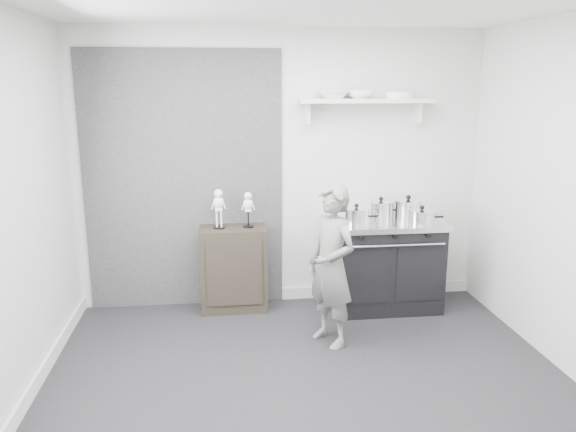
# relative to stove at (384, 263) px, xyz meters

# --- Properties ---
(ground) EXTENTS (4.00, 4.00, 0.00)m
(ground) POSITION_rel_stove_xyz_m (-0.98, -1.48, -0.45)
(ground) COLOR black
(ground) RESTS_ON ground
(room_shell) EXTENTS (4.02, 3.62, 2.71)m
(room_shell) POSITION_rel_stove_xyz_m (-1.07, -1.33, 1.19)
(room_shell) COLOR silver
(room_shell) RESTS_ON ground
(wall_shelf) EXTENTS (1.30, 0.26, 0.24)m
(wall_shelf) POSITION_rel_stove_xyz_m (-0.18, 0.20, 1.56)
(wall_shelf) COLOR silver
(wall_shelf) RESTS_ON room_shell
(stove) EXTENTS (1.11, 0.69, 0.89)m
(stove) POSITION_rel_stove_xyz_m (0.00, 0.00, 0.00)
(stove) COLOR black
(stove) RESTS_ON ground
(side_cabinet) EXTENTS (0.64, 0.37, 0.83)m
(side_cabinet) POSITION_rel_stove_xyz_m (-1.47, 0.13, -0.03)
(side_cabinet) COLOR black
(side_cabinet) RESTS_ON ground
(child) EXTENTS (0.54, 0.60, 1.38)m
(child) POSITION_rel_stove_xyz_m (-0.68, -0.73, 0.24)
(child) COLOR slate
(child) RESTS_ON ground
(pot_front_left) EXTENTS (0.33, 0.25, 0.20)m
(pot_front_left) POSITION_rel_stove_xyz_m (-0.32, -0.11, 0.52)
(pot_front_left) COLOR silver
(pot_front_left) RESTS_ON stove
(pot_back_left) EXTENTS (0.34, 0.25, 0.21)m
(pot_back_left) POSITION_rel_stove_xyz_m (-0.02, 0.10, 0.53)
(pot_back_left) COLOR silver
(pot_back_left) RESTS_ON stove
(pot_back_right) EXTENTS (0.37, 0.28, 0.22)m
(pot_back_right) POSITION_rel_stove_xyz_m (0.25, 0.10, 0.53)
(pot_back_right) COLOR silver
(pot_back_right) RESTS_ON stove
(pot_front_right) EXTENTS (0.34, 0.26, 0.17)m
(pot_front_right) POSITION_rel_stove_xyz_m (0.30, -0.16, 0.51)
(pot_front_right) COLOR silver
(pot_front_right) RESTS_ON stove
(skeleton_full) EXTENTS (0.12, 0.08, 0.44)m
(skeleton_full) POSITION_rel_stove_xyz_m (-1.60, 0.13, 0.60)
(skeleton_full) COLOR white
(skeleton_full) RESTS_ON side_cabinet
(skeleton_torso) EXTENTS (0.11, 0.07, 0.40)m
(skeleton_torso) POSITION_rel_stove_xyz_m (-1.32, 0.13, 0.58)
(skeleton_torso) COLOR white
(skeleton_torso) RESTS_ON side_cabinet
(bowl_large) EXTENTS (0.29, 0.29, 0.07)m
(bowl_large) POSITION_rel_stove_xyz_m (-0.50, 0.19, 1.63)
(bowl_large) COLOR white
(bowl_large) RESTS_ON wall_shelf
(bowl_small) EXTENTS (0.25, 0.25, 0.08)m
(bowl_small) POSITION_rel_stove_xyz_m (-0.24, 0.19, 1.63)
(bowl_small) COLOR white
(bowl_small) RESTS_ON wall_shelf
(plate_stack) EXTENTS (0.27, 0.27, 0.06)m
(plate_stack) POSITION_rel_stove_xyz_m (0.14, 0.19, 1.62)
(plate_stack) COLOR white
(plate_stack) RESTS_ON wall_shelf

